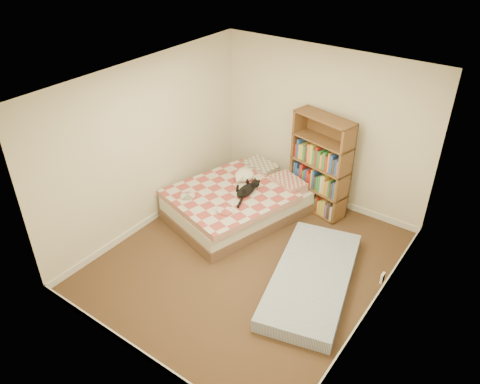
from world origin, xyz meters
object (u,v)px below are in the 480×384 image
Objects in this scene: bookshelf at (320,177)px; white_dog at (244,176)px; black_cat at (248,189)px; bed at (239,201)px; floor_mattress at (312,279)px.

bookshelf is 3.61× the size of white_dog.
white_dog reaches higher than black_cat.
black_cat reaches higher than bed.
floor_mattress is at bearing -50.96° from bookshelf.
black_cat is 1.56× the size of white_dog.
bed is 0.42m from white_dog.
floor_mattress is 1.72m from black_cat.
bed is at bearing 142.06° from floor_mattress.
bookshelf reaches higher than white_dog.
bookshelf reaches higher than floor_mattress.
bed is 3.36× the size of black_cat.
white_dog is at bearing -133.95° from bookshelf.
white_dog is (-0.99, -0.63, -0.01)m from bookshelf.
bed is 1.13× the size of floor_mattress.
bookshelf is 1.17m from white_dog.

